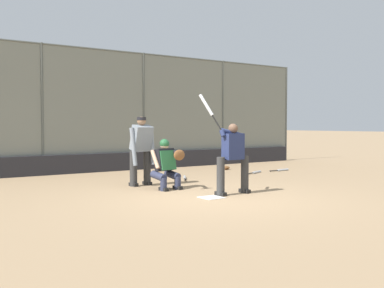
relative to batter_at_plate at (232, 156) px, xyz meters
name	(u,v)px	position (x,y,z in m)	size (l,w,h in m)	color
ground_plane	(212,198)	(0.64, 0.13, -0.82)	(160.00, 160.00, 0.00)	#9E7F5B
home_plate_marker	(212,197)	(0.64, 0.13, -0.81)	(0.43, 0.43, 0.01)	white
backstop_fence	(96,107)	(0.64, -5.94, 1.20)	(16.75, 0.08, 3.86)	#515651
padding_wall	(98,163)	(0.64, -5.84, -0.53)	(16.34, 0.18, 0.58)	#28282D
bleachers_beyond	(120,147)	(-1.50, -8.80, -0.23)	(11.67, 3.05, 1.80)	slate
batter_at_plate	(232,156)	(0.00, 0.00, 0.00)	(1.02, 0.62, 2.13)	#333333
catcher_behind_plate	(167,163)	(0.80, -1.39, -0.22)	(0.63, 0.73, 1.16)	#2D334C
umpire_home	(141,149)	(0.99, -2.27, 0.08)	(0.68, 0.44, 1.67)	#333333
spare_bat_near_backstop	(281,170)	(-4.31, -2.83, -0.79)	(0.84, 0.09, 0.07)	black
spare_bat_by_padding	(185,178)	(-0.63, -2.82, -0.79)	(0.47, 0.73, 0.07)	black
spare_bat_third_base_side	(256,172)	(-3.18, -2.78, -0.79)	(0.80, 0.35, 0.07)	black
fielding_glove_on_dirt	(225,168)	(-3.09, -4.17, -0.76)	(0.33, 0.25, 0.12)	brown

